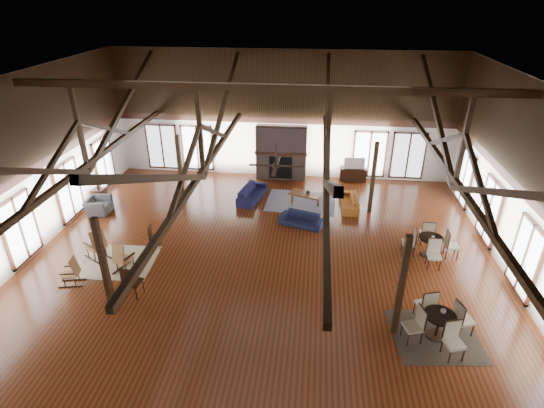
# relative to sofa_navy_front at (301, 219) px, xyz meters

# --- Properties ---
(floor) EXTENTS (16.00, 16.00, 0.00)m
(floor) POSITION_rel_sofa_navy_front_xyz_m (-1.22, -2.05, -0.25)
(floor) COLOR #642A15
(floor) RESTS_ON ground
(ceiling) EXTENTS (16.00, 14.00, 0.02)m
(ceiling) POSITION_rel_sofa_navy_front_xyz_m (-1.22, -2.05, 5.75)
(ceiling) COLOR black
(ceiling) RESTS_ON wall_back
(wall_back) EXTENTS (16.00, 0.02, 6.00)m
(wall_back) POSITION_rel_sofa_navy_front_xyz_m (-1.22, 4.95, 2.75)
(wall_back) COLOR white
(wall_back) RESTS_ON floor
(wall_front) EXTENTS (16.00, 0.02, 6.00)m
(wall_front) POSITION_rel_sofa_navy_front_xyz_m (-1.22, -9.05, 2.75)
(wall_front) COLOR white
(wall_front) RESTS_ON floor
(wall_left) EXTENTS (0.02, 14.00, 6.00)m
(wall_left) POSITION_rel_sofa_navy_front_xyz_m (-9.22, -2.05, 2.75)
(wall_left) COLOR white
(wall_left) RESTS_ON floor
(wall_right) EXTENTS (0.02, 14.00, 6.00)m
(wall_right) POSITION_rel_sofa_navy_front_xyz_m (6.78, -2.05, 2.75)
(wall_right) COLOR white
(wall_right) RESTS_ON floor
(roof_truss) EXTENTS (15.60, 14.07, 3.14)m
(roof_truss) POSITION_rel_sofa_navy_front_xyz_m (-1.22, -2.05, 3.78)
(roof_truss) COLOR black
(roof_truss) RESTS_ON wall_back
(post_grid) EXTENTS (8.16, 7.16, 3.05)m
(post_grid) POSITION_rel_sofa_navy_front_xyz_m (-1.22, -2.05, 1.28)
(post_grid) COLOR black
(post_grid) RESTS_ON floor
(fireplace) EXTENTS (2.50, 0.69, 2.60)m
(fireplace) POSITION_rel_sofa_navy_front_xyz_m (-1.22, 4.62, 1.04)
(fireplace) COLOR brown
(fireplace) RESTS_ON floor
(ceiling_fan) EXTENTS (1.60, 1.60, 0.75)m
(ceiling_fan) POSITION_rel_sofa_navy_front_xyz_m (-0.72, -3.05, 3.48)
(ceiling_fan) COLOR black
(ceiling_fan) RESTS_ON roof_truss
(sofa_navy_front) EXTENTS (1.82, 1.14, 0.50)m
(sofa_navy_front) POSITION_rel_sofa_navy_front_xyz_m (0.00, 0.00, 0.00)
(sofa_navy_front) COLOR #151B3A
(sofa_navy_front) RESTS_ON floor
(sofa_navy_left) EXTENTS (2.11, 1.16, 0.58)m
(sofa_navy_left) POSITION_rel_sofa_navy_front_xyz_m (-2.28, 2.10, 0.04)
(sofa_navy_left) COLOR #15153B
(sofa_navy_left) RESTS_ON floor
(sofa_orange) EXTENTS (1.81, 0.77, 0.52)m
(sofa_orange) POSITION_rel_sofa_navy_front_xyz_m (1.95, 1.77, 0.01)
(sofa_orange) COLOR #98551D
(sofa_orange) RESTS_ON floor
(coffee_table) EXTENTS (1.47, 1.06, 0.51)m
(coffee_table) POSITION_rel_sofa_navy_front_xyz_m (0.08, 1.86, 0.20)
(coffee_table) COLOR brown
(coffee_table) RESTS_ON floor
(vase) EXTENTS (0.20, 0.20, 0.18)m
(vase) POSITION_rel_sofa_navy_front_xyz_m (0.18, 1.83, 0.35)
(vase) COLOR #B2B2B2
(vase) RESTS_ON coffee_table
(armchair) EXTENTS (1.06, 0.94, 0.65)m
(armchair) POSITION_rel_sofa_navy_front_xyz_m (-8.42, 0.13, 0.08)
(armchair) COLOR #333336
(armchair) RESTS_ON floor
(side_table_lamp) EXTENTS (0.49, 0.49, 1.25)m
(side_table_lamp) POSITION_rel_sofa_navy_front_xyz_m (-8.82, 1.04, 0.22)
(side_table_lamp) COLOR black
(side_table_lamp) RESTS_ON floor
(rocking_chair_a) EXTENTS (1.04, 0.88, 1.18)m
(rocking_chair_a) POSITION_rel_sofa_navy_front_xyz_m (-6.83, -3.10, 0.31)
(rocking_chair_a) COLOR #986139
(rocking_chair_a) RESTS_ON floor
(rocking_chair_b) EXTENTS (0.70, 0.94, 1.08)m
(rocking_chair_b) POSITION_rel_sofa_navy_front_xyz_m (-5.69, -3.72, 0.26)
(rocking_chair_b) COLOR #986139
(rocking_chair_b) RESTS_ON floor
(rocking_chair_c) EXTENTS (0.82, 0.54, 0.97)m
(rocking_chair_c) POSITION_rel_sofa_navy_front_xyz_m (-6.95, -4.51, 0.21)
(rocking_chair_c) COLOR #986139
(rocking_chair_c) RESTS_ON floor
(side_chair_a) EXTENTS (0.43, 0.43, 0.89)m
(side_chair_a) POSITION_rel_sofa_navy_front_xyz_m (-5.21, -2.20, 0.27)
(side_chair_a) COLOR black
(side_chair_a) RESTS_ON floor
(side_chair_b) EXTENTS (0.55, 0.55, 1.11)m
(side_chair_b) POSITION_rel_sofa_navy_front_xyz_m (-4.85, -4.96, 0.40)
(side_chair_b) COLOR black
(side_chair_b) RESTS_ON floor
(cafe_table_near) EXTENTS (1.99, 1.99, 1.02)m
(cafe_table_near) POSITION_rel_sofa_navy_front_xyz_m (3.89, -5.62, 0.26)
(cafe_table_near) COLOR black
(cafe_table_near) RESTS_ON floor
(cafe_table_far) EXTENTS (1.93, 1.93, 1.01)m
(cafe_table_far) POSITION_rel_sofa_navy_front_xyz_m (4.53, -1.65, 0.25)
(cafe_table_far) COLOR black
(cafe_table_far) RESTS_ON floor
(cup_near) EXTENTS (0.16, 0.16, 0.11)m
(cup_near) POSITION_rel_sofa_navy_front_xyz_m (3.97, -5.53, 0.54)
(cup_near) COLOR #B2B2B2
(cup_near) RESTS_ON cafe_table_near
(cup_far) EXTENTS (0.12, 0.12, 0.09)m
(cup_far) POSITION_rel_sofa_navy_front_xyz_m (4.56, -1.70, 0.52)
(cup_far) COLOR #B2B2B2
(cup_far) RESTS_ON cafe_table_far
(tv_console) EXTENTS (1.25, 0.47, 0.63)m
(tv_console) POSITION_rel_sofa_navy_front_xyz_m (2.28, 4.70, 0.06)
(tv_console) COLOR black
(tv_console) RESTS_ON floor
(television) EXTENTS (0.98, 0.20, 0.56)m
(television) POSITION_rel_sofa_navy_front_xyz_m (2.29, 4.70, 0.66)
(television) COLOR #B2B2B2
(television) RESTS_ON tv_console
(rug_tan) EXTENTS (2.73, 2.20, 0.01)m
(rug_tan) POSITION_rel_sofa_navy_front_xyz_m (-6.20, -3.22, -0.24)
(rug_tan) COLOR tan
(rug_tan) RESTS_ON floor
(rug_navy) EXTENTS (3.07, 2.37, 0.01)m
(rug_navy) POSITION_rel_sofa_navy_front_xyz_m (-0.12, 2.02, -0.24)
(rug_navy) COLOR #1A1947
(rug_navy) RESTS_ON floor
(rug_dark) EXTENTS (2.46, 2.28, 0.01)m
(rug_dark) POSITION_rel_sofa_navy_front_xyz_m (3.87, -5.62, -0.24)
(rug_dark) COLOR black
(rug_dark) RESTS_ON floor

